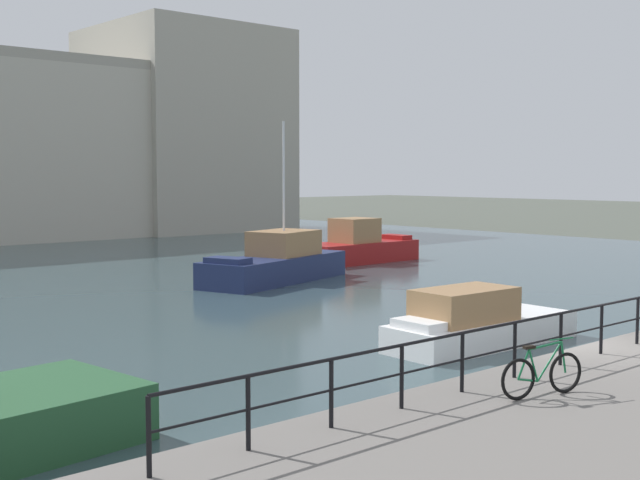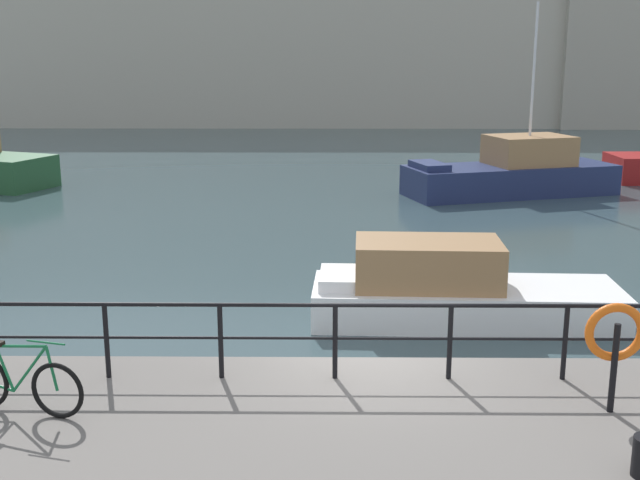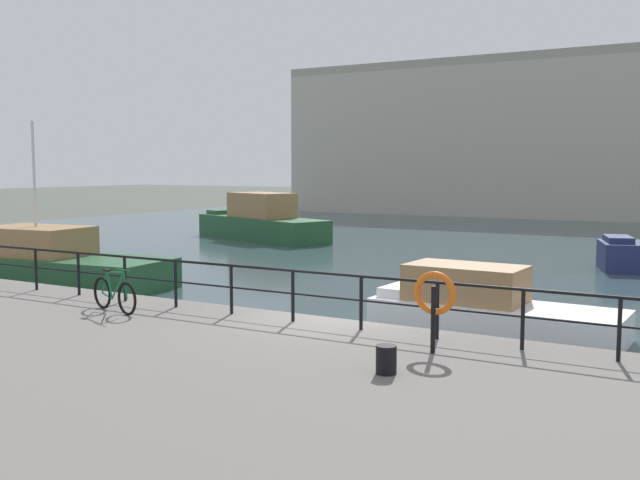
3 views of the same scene
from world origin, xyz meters
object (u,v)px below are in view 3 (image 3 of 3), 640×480
(moored_blue_motorboat, at_px, (261,222))
(moored_green_narrowboat, at_px, (484,307))
(parked_bicycle, at_px, (114,294))
(mooring_bollard, at_px, (386,360))
(life_ring_stand, at_px, (435,296))
(moored_small_launch, at_px, (45,263))

(moored_blue_motorboat, bearing_deg, moored_green_narrowboat, 158.12)
(parked_bicycle, xyz_separation_m, mooring_bollard, (7.17, -1.42, -0.17))
(parked_bicycle, bearing_deg, mooring_bollard, 3.78)
(moored_green_narrowboat, distance_m, moored_blue_motorboat, 25.08)
(mooring_bollard, height_order, life_ring_stand, life_ring_stand)
(parked_bicycle, bearing_deg, moored_green_narrowboat, 59.90)
(moored_green_narrowboat, bearing_deg, moored_blue_motorboat, -40.34)
(moored_small_launch, relative_size, moored_green_narrowboat, 1.51)
(moored_blue_motorboat, height_order, life_ring_stand, moored_blue_motorboat)
(moored_green_narrowboat, distance_m, parked_bicycle, 8.92)
(moored_small_launch, height_order, mooring_bollard, moored_small_launch)
(moored_blue_motorboat, relative_size, mooring_bollard, 22.48)
(moored_blue_motorboat, xyz_separation_m, mooring_bollard, (19.31, -24.68, 0.18))
(mooring_bollard, bearing_deg, parked_bicycle, 168.77)
(moored_blue_motorboat, relative_size, parked_bicycle, 5.73)
(mooring_bollard, bearing_deg, moored_blue_motorboat, 128.04)
(parked_bicycle, height_order, mooring_bollard, parked_bicycle)
(moored_green_narrowboat, bearing_deg, life_ring_stand, 101.85)
(moored_blue_motorboat, height_order, mooring_bollard, moored_blue_motorboat)
(mooring_bollard, bearing_deg, moored_green_narrowboat, 96.44)
(moored_blue_motorboat, height_order, parked_bicycle, moored_blue_motorboat)
(life_ring_stand, bearing_deg, moored_blue_motorboat, 130.13)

